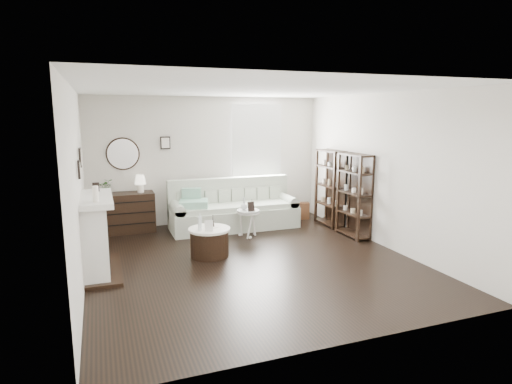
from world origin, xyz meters
name	(u,v)px	position (x,y,z in m)	size (l,w,h in m)	color
room	(241,148)	(0.73, 2.70, 1.60)	(5.50, 5.50, 5.50)	black
fireplace	(96,237)	(-2.32, 0.30, 0.54)	(0.50, 1.40, 1.84)	white
shelf_unit_far	(330,188)	(2.33, 1.55, 0.80)	(0.30, 0.80, 1.60)	black
shelf_unit_near	(354,195)	(2.33, 0.65, 0.80)	(0.30, 0.80, 1.60)	black
sofa	(233,212)	(0.35, 2.08, 0.34)	(2.61, 0.90, 1.01)	#A7AF9C
quilt	(194,204)	(-0.50, 1.95, 0.59)	(0.55, 0.45, 0.14)	#279065
suitcase	(296,211)	(1.90, 2.27, 0.19)	(0.56, 0.19, 0.37)	olive
dresser	(124,213)	(-1.81, 2.47, 0.40)	(1.19, 0.51, 0.79)	black
table_lamp	(140,184)	(-1.46, 2.47, 0.97)	(0.22, 0.22, 0.35)	beige
potted_plant	(106,187)	(-2.10, 2.42, 0.95)	(0.28, 0.25, 0.32)	#215117
drum_table	(210,242)	(-0.57, 0.44, 0.24)	(0.69, 0.69, 0.48)	black
pedestal_table	(248,212)	(0.41, 1.30, 0.48)	(0.44, 0.44, 0.53)	white
eiffel_drum	(213,222)	(-0.49, 0.49, 0.57)	(0.11, 0.11, 0.19)	black
bottle_drum	(200,222)	(-0.74, 0.37, 0.62)	(0.06, 0.06, 0.28)	silver
card_frame_drum	(209,226)	(-0.62, 0.27, 0.57)	(0.13, 0.01, 0.18)	silver
eiffel_ped	(252,205)	(0.50, 1.33, 0.62)	(0.10, 0.10, 0.18)	black
flask_ped	(244,204)	(0.33, 1.32, 0.65)	(0.13, 0.13, 0.24)	silver
card_frame_ped	(251,207)	(0.43, 1.19, 0.62)	(0.13, 0.01, 0.18)	black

